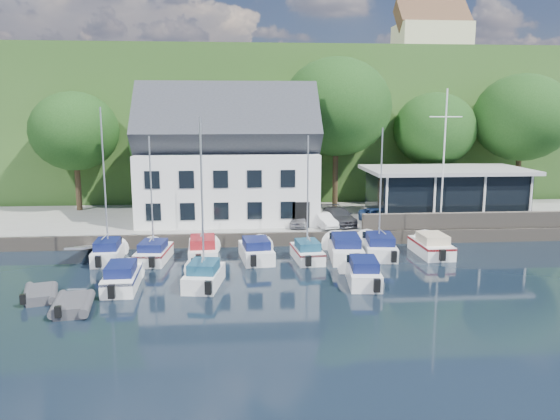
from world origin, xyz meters
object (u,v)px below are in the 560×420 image
Objects in this scene: boat_r1_5 at (345,246)px; flagpole at (444,159)px; boat_r2_1 at (202,207)px; club_pavilion at (445,193)px; boat_r1_2 at (201,188)px; car_blue at (376,216)px; car_white at (323,220)px; boat_r1_6 at (381,189)px; car_dgrey at (339,216)px; dinghy_0 at (41,292)px; boat_r1_1 at (151,199)px; boat_r1_4 at (308,198)px; harbor_building at (228,166)px; boat_r2_3 at (363,270)px; boat_r1_0 at (105,193)px; boat_r1_7 at (431,244)px; boat_r1_3 at (256,249)px; boat_r2_0 at (122,275)px; dinghy_1 at (73,303)px; car_silver at (299,219)px.

flagpole is at bearing 35.03° from boat_r1_5.
club_pavilion is at bearing 45.15° from boat_r2_1.
car_blue is at bearing 19.85° from boat_r1_2.
boat_r1_6 reaches higher than car_white.
car_dgrey reaches higher than car_white.
club_pavilion reaches higher than boat_r1_5.
dinghy_0 is (-20.11, -7.27, -4.22)m from boat_r1_6.
club_pavilion is 23.77m from boat_r2_1.
car_white is 0.46× the size of boat_r1_5.
boat_r1_1 is 1.00× the size of boat_r1_4.
harbor_building is 17.10m from boat_r2_3.
harbor_building is 3.92× the size of car_blue.
car_white is 0.36× the size of boat_r1_0.
harbor_building is 2.43× the size of boat_r1_7.
car_white is 0.57× the size of boat_r1_3.
boat_r1_2 reaches higher than boat_r1_7.
car_white is at bearing 36.74° from boat_r2_0.
boat_r1_1 reaches higher than boat_r1_7.
boat_r1_2 is at bearing -160.44° from car_dgrey.
boat_r1_1 is 10.15m from boat_r1_4.
boat_r1_0 is at bearing 83.58° from dinghy_1.
boat_r1_6 is (11.99, 0.08, -0.21)m from boat_r1_2.
car_white is at bearing 99.30° from boat_r2_3.
boat_r2_3 is (-0.75, -11.55, -0.90)m from car_dgrey.
boat_r1_4 is 16.75m from dinghy_0.
club_pavilion is 1.44× the size of boat_r1_6.
boat_r1_1 is 13.21m from boat_r1_5.
car_dgrey is 7.99m from boat_r1_7.
boat_r1_1 reaches higher than club_pavilion.
flagpole is 21.86m from boat_r1_1.
boat_r1_4 is at bearing -7.42° from boat_r1_0.
dinghy_1 is at bearing -158.80° from boat_r1_7.
car_silver is 11.37m from boat_r2_3.
boat_r1_7 is at bearing -21.39° from car_silver.
boat_r2_0 is (-7.70, -5.22, -0.01)m from boat_r1_3.
boat_r1_1 reaches higher than boat_r1_3.
boat_r2_1 reaches higher than boat_r1_7.
boat_r1_3 is 13.46m from dinghy_0.
car_silver is 6.18m from car_blue.
dinghy_1 is at bearing -146.06° from club_pavilion.
boat_r1_3 reaches higher than dinghy_1.
boat_r1_6 is at bearing 5.13° from boat_r1_4.
boat_r2_0 is (-16.16, -5.78, -3.84)m from boat_r1_6.
boat_r1_2 reaches higher than car_white.
boat_r1_4 is 0.92× the size of boat_r2_1.
boat_r1_4 is at bearing -60.90° from harbor_building.
car_dgrey is 0.74× the size of boat_r2_0.
boat_r2_0 is at bearing -153.84° from boat_r1_5.
club_pavilion is at bearing 65.50° from flagpole.
boat_r1_4 reaches higher than club_pavilion.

